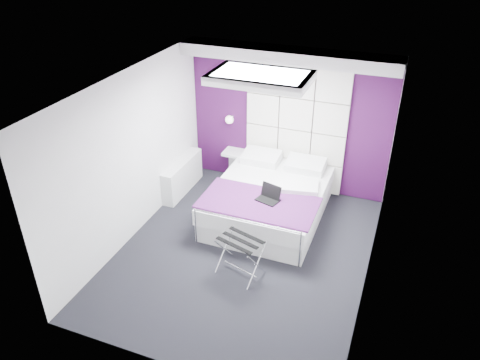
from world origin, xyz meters
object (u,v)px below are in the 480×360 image
Objects in this scene: wall_lamp at (230,119)px; radiator at (182,176)px; laptop at (269,196)px; bed at (269,200)px; luggage_rack at (240,256)px; nightstand at (237,153)px.

radiator is (-0.64, -0.76, -0.92)m from wall_lamp.
wall_lamp is at bearing 146.38° from laptop.
radiator is at bearing 172.08° from bed.
wall_lamp reaches higher than radiator.
luggage_rack is (1.80, -1.75, -0.01)m from radiator.
laptop reaches higher than radiator.
laptop is at bearing 103.96° from luggage_rack.
bed is at bearing 109.23° from luggage_rack.
wall_lamp is at bearing 49.90° from radiator.
radiator is 2.51m from luggage_rack.
wall_lamp is 0.44× the size of laptop.
wall_lamp is at bearing 163.91° from nightstand.
radiator is 2.54× the size of nightstand.
laptop is at bearing -74.13° from bed.
luggage_rack is 1.15m from laptop.
nightstand is 0.80× the size of luggage_rack.
nightstand is at bearing 134.85° from bed.
radiator is 2.03× the size of luggage_rack.
laptop is at bearing -49.48° from wall_lamp.
laptop reaches higher than luggage_rack.
luggage_rack is (1.16, -2.51, -0.93)m from wall_lamp.
luggage_rack is (0.07, -1.50, -0.03)m from bed.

